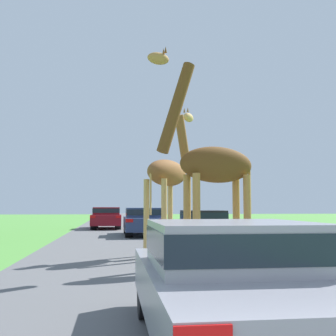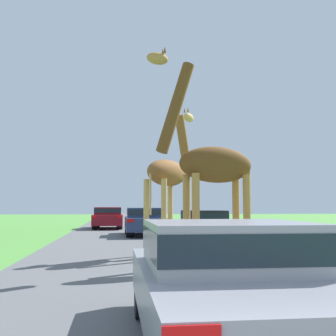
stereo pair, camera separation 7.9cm
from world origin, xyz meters
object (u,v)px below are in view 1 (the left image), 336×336
at_px(car_queue_left, 106,217).
at_px(car_far_ahead, 203,226).
at_px(car_queue_right, 143,220).
at_px(giraffe_near_road, 169,176).
at_px(car_lead_maroon, 232,278).
at_px(giraffe_companion, 211,168).

relative_size(car_queue_left, car_far_ahead, 0.98).
xyz_separation_m(car_queue_right, car_queue_left, (-2.01, 7.00, -0.00)).
distance_m(giraffe_near_road, car_far_ahead, 4.74).
xyz_separation_m(giraffe_near_road, car_lead_maroon, (-0.39, -8.28, -1.70)).
bearing_deg(car_far_ahead, car_queue_left, 108.56).
xyz_separation_m(giraffe_companion, car_queue_left, (-2.95, 18.66, -1.71)).
bearing_deg(giraffe_companion, giraffe_near_road, 0.29).
bearing_deg(car_lead_maroon, giraffe_companion, 78.97).
bearing_deg(car_lead_maroon, car_queue_left, 94.24).
height_order(giraffe_near_road, car_far_ahead, giraffe_near_road).
relative_size(car_lead_maroon, car_far_ahead, 0.91).
bearing_deg(giraffe_near_road, car_far_ahead, 102.34).
bearing_deg(giraffe_near_road, giraffe_companion, -35.80).
xyz_separation_m(giraffe_companion, car_far_ahead, (1.15, 6.46, -1.77)).
distance_m(giraffe_near_road, car_lead_maroon, 8.46).
height_order(car_lead_maroon, car_far_ahead, car_far_ahead).
height_order(car_lead_maroon, car_queue_left, car_queue_left).
bearing_deg(giraffe_companion, car_far_ahead, -26.36).
relative_size(car_lead_maroon, car_queue_left, 0.93).
bearing_deg(car_queue_right, car_lead_maroon, -90.64).
relative_size(giraffe_companion, car_lead_maroon, 1.26).
height_order(giraffe_companion, car_queue_left, giraffe_companion).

